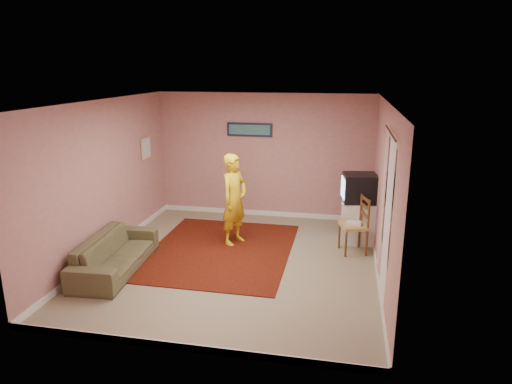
% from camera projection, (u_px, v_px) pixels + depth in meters
% --- Properties ---
extents(ground, '(5.00, 5.00, 0.00)m').
position_uv_depth(ground, '(237.00, 262.00, 7.51)').
color(ground, gray).
rests_on(ground, ground).
extents(wall_back, '(4.50, 0.02, 2.60)m').
position_uv_depth(wall_back, '(264.00, 156.00, 9.53)').
color(wall_back, tan).
rests_on(wall_back, ground).
extents(wall_front, '(4.50, 0.02, 2.60)m').
position_uv_depth(wall_front, '(180.00, 244.00, 4.80)').
color(wall_front, tan).
rests_on(wall_front, ground).
extents(wall_left, '(0.02, 5.00, 2.60)m').
position_uv_depth(wall_left, '(104.00, 179.00, 7.59)').
color(wall_left, tan).
rests_on(wall_left, ground).
extents(wall_right, '(0.02, 5.00, 2.60)m').
position_uv_depth(wall_right, '(383.00, 193.00, 6.74)').
color(wall_right, tan).
rests_on(wall_right, ground).
extents(ceiling, '(4.50, 5.00, 0.02)m').
position_uv_depth(ceiling, '(235.00, 102.00, 6.82)').
color(ceiling, silver).
rests_on(ceiling, wall_back).
extents(baseboard_back, '(4.50, 0.02, 0.10)m').
position_uv_depth(baseboard_back, '(264.00, 213.00, 9.85)').
color(baseboard_back, white).
rests_on(baseboard_back, ground).
extents(baseboard_front, '(4.50, 0.02, 0.10)m').
position_uv_depth(baseboard_front, '(185.00, 347.00, 5.14)').
color(baseboard_front, white).
rests_on(baseboard_front, ground).
extents(baseboard_left, '(0.02, 5.00, 0.10)m').
position_uv_depth(baseboard_left, '(111.00, 249.00, 7.92)').
color(baseboard_left, white).
rests_on(baseboard_left, ground).
extents(baseboard_right, '(0.02, 5.00, 0.10)m').
position_uv_depth(baseboard_right, '(377.00, 270.00, 7.08)').
color(baseboard_right, white).
rests_on(baseboard_right, ground).
extents(window, '(0.01, 1.10, 1.50)m').
position_uv_depth(window, '(389.00, 200.00, 5.85)').
color(window, black).
rests_on(window, wall_right).
extents(curtain_sheer, '(0.01, 0.75, 2.10)m').
position_uv_depth(curtain_sheer, '(387.00, 219.00, 5.77)').
color(curtain_sheer, white).
rests_on(curtain_sheer, wall_right).
extents(curtain_floral, '(0.01, 0.35, 2.10)m').
position_uv_depth(curtain_floral, '(382.00, 203.00, 6.43)').
color(curtain_floral, '#F0E8CD').
rests_on(curtain_floral, wall_right).
extents(curtain_rod, '(0.02, 1.40, 0.02)m').
position_uv_depth(curtain_rod, '(390.00, 133.00, 5.63)').
color(curtain_rod, brown).
rests_on(curtain_rod, wall_right).
extents(picture_back, '(0.95, 0.04, 0.28)m').
position_uv_depth(picture_back, '(250.00, 130.00, 9.41)').
color(picture_back, '#131C35').
rests_on(picture_back, wall_back).
extents(picture_left, '(0.04, 0.38, 0.42)m').
position_uv_depth(picture_left, '(146.00, 148.00, 9.03)').
color(picture_left, beige).
rests_on(picture_left, wall_left).
extents(area_rug, '(2.42, 3.02, 0.02)m').
position_uv_depth(area_rug, '(221.00, 250.00, 7.97)').
color(area_rug, black).
rests_on(area_rug, ground).
extents(tv_cabinet, '(0.60, 0.54, 0.76)m').
position_uv_depth(tv_cabinet, '(358.00, 221.00, 8.31)').
color(tv_cabinet, silver).
rests_on(tv_cabinet, ground).
extents(crt_tv, '(0.65, 0.60, 0.50)m').
position_uv_depth(crt_tv, '(359.00, 188.00, 8.14)').
color(crt_tv, black).
rests_on(crt_tv, tv_cabinet).
extents(chair_a, '(0.41, 0.39, 0.46)m').
position_uv_depth(chair_a, '(360.00, 210.00, 8.55)').
color(chair_a, tan).
rests_on(chair_a, ground).
extents(dvd_player, '(0.35, 0.27, 0.06)m').
position_uv_depth(dvd_player, '(360.00, 213.00, 8.57)').
color(dvd_player, '#B6B6BB').
rests_on(dvd_player, chair_a).
extents(blue_throw, '(0.43, 0.05, 0.45)m').
position_uv_depth(blue_throw, '(360.00, 198.00, 8.69)').
color(blue_throw, '#97C5F7').
rests_on(blue_throw, chair_a).
extents(chair_b, '(0.54, 0.55, 0.54)m').
position_uv_depth(chair_b, '(354.00, 219.00, 7.76)').
color(chair_b, tan).
rests_on(chair_b, ground).
extents(game_console, '(0.24, 0.17, 0.05)m').
position_uv_depth(game_console, '(354.00, 223.00, 7.78)').
color(game_console, white).
rests_on(game_console, chair_b).
extents(sofa, '(0.88, 1.96, 0.56)m').
position_uv_depth(sofa, '(115.00, 253.00, 7.15)').
color(sofa, brown).
rests_on(sofa, ground).
extents(person, '(0.60, 0.71, 1.64)m').
position_uv_depth(person, '(234.00, 200.00, 8.11)').
color(person, yellow).
rests_on(person, ground).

